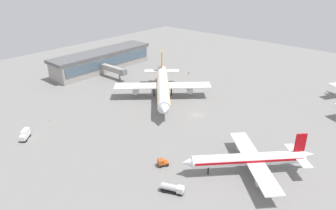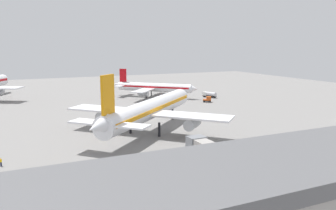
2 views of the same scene
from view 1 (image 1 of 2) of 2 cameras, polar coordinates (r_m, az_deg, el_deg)
name	(u,v)px [view 1 (image 1 of 2)]	position (r m, az deg, el deg)	size (l,w,h in m)	color
ground	(196,115)	(128.63, 5.27, -1.79)	(288.00, 288.00, 0.00)	gray
terminal_building	(102,60)	(186.92, -12.04, 8.09)	(63.15, 15.19, 11.17)	#9E9993
airplane_at_gate	(250,159)	(95.43, 14.84, -9.63)	(32.05, 31.10, 12.24)	white
airplane_taxiing	(163,86)	(141.43, -0.97, 3.54)	(44.65, 43.08, 17.00)	white
catering_truck	(25,134)	(121.31, -24.87, -4.96)	(5.41, 5.19, 3.30)	black
baggage_tug	(162,162)	(96.69, -1.09, -10.56)	(3.73, 3.41, 2.30)	black
fuel_truck	(172,188)	(86.74, 0.83, -15.11)	(4.24, 6.54, 2.50)	black
ground_crew_worker	(189,73)	(176.61, 3.86, 5.97)	(0.47, 0.56, 1.67)	#1E2338
jet_bridge	(114,70)	(170.18, -9.87, 6.46)	(3.15, 18.00, 6.74)	#9E9993
safety_cone_near_gate	(50,120)	(131.79, -20.96, -2.60)	(0.44, 0.44, 0.60)	#EA590C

